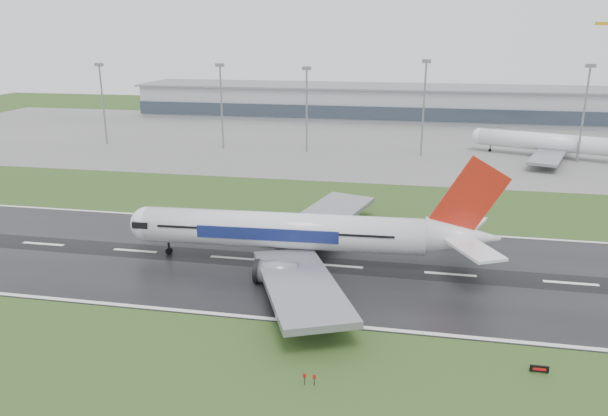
# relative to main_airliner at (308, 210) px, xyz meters

# --- Properties ---
(ground) EXTENTS (520.00, 520.00, 0.00)m
(ground) POSITION_rel_main_airliner_xyz_m (5.80, -0.89, -10.14)
(ground) COLOR #284519
(ground) RESTS_ON ground
(runway) EXTENTS (400.00, 45.00, 0.10)m
(runway) POSITION_rel_main_airliner_xyz_m (5.80, -0.89, -10.09)
(runway) COLOR black
(runway) RESTS_ON ground
(apron) EXTENTS (400.00, 130.00, 0.08)m
(apron) POSITION_rel_main_airliner_xyz_m (5.80, 124.11, -10.10)
(apron) COLOR slate
(apron) RESTS_ON ground
(terminal) EXTENTS (240.00, 36.00, 15.00)m
(terminal) POSITION_rel_main_airliner_xyz_m (5.80, 184.11, -2.64)
(terminal) COLOR #90939A
(terminal) RESTS_ON ground
(main_airliner) EXTENTS (70.87, 67.78, 20.08)m
(main_airliner) POSITION_rel_main_airliner_xyz_m (0.00, 0.00, 0.00)
(main_airliner) COLOR silver
(main_airliner) RESTS_ON runway
(parked_airliner) EXTENTS (70.36, 67.90, 16.57)m
(parked_airliner) POSITION_rel_main_airliner_xyz_m (64.29, 104.99, -1.78)
(parked_airliner) COLOR white
(parked_airliner) RESTS_ON apron
(runway_sign) EXTENTS (2.31, 0.35, 1.04)m
(runway_sign) POSITION_rel_main_airliner_xyz_m (35.13, -29.90, -9.62)
(runway_sign) COLOR black
(runway_sign) RESTS_ON ground
(floodmast_0) EXTENTS (0.64, 0.64, 28.66)m
(floodmast_0) POSITION_rel_main_airliner_xyz_m (-95.68, 99.11, 4.19)
(floodmast_0) COLOR gray
(floodmast_0) RESTS_ON ground
(floodmast_1) EXTENTS (0.64, 0.64, 29.03)m
(floodmast_1) POSITION_rel_main_airliner_xyz_m (-49.57, 99.11, 4.37)
(floodmast_1) COLOR gray
(floodmast_1) RESTS_ON ground
(floodmast_2) EXTENTS (0.64, 0.64, 28.31)m
(floodmast_2) POSITION_rel_main_airliner_xyz_m (-18.66, 99.11, 4.01)
(floodmast_2) COLOR gray
(floodmast_2) RESTS_ON ground
(floodmast_3) EXTENTS (0.64, 0.64, 31.02)m
(floodmast_3) POSITION_rel_main_airliner_xyz_m (21.14, 99.11, 5.37)
(floodmast_3) COLOR gray
(floodmast_3) RESTS_ON ground
(floodmast_4) EXTENTS (0.64, 0.64, 30.11)m
(floodmast_4) POSITION_rel_main_airliner_xyz_m (71.27, 99.11, 4.91)
(floodmast_4) COLOR gray
(floodmast_4) RESTS_ON ground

